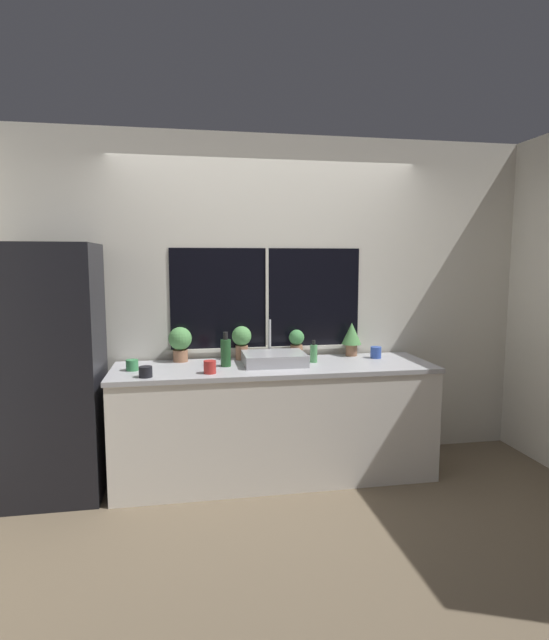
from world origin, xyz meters
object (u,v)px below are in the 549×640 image
at_px(sink, 273,358).
at_px(potted_plant_far_left, 180,341).
at_px(potted_plant_center_right, 297,342).
at_px(mug_black, 146,372).
at_px(bottle_tall, 226,352).
at_px(refrigerator, 49,372).
at_px(soap_bottle, 314,353).
at_px(mug_green, 132,365).
at_px(mug_blue, 376,352).
at_px(mug_red, 210,367).
at_px(potted_plant_far_right, 352,336).
at_px(potted_plant_center_left, 242,340).

distance_m(sink, potted_plant_far_left, 0.76).
bearing_deg(potted_plant_center_right, mug_black, -156.77).
bearing_deg(sink, bottle_tall, -178.58).
distance_m(refrigerator, soap_bottle, 1.95).
relative_size(bottle_tall, mug_black, 2.86).
height_order(bottle_tall, mug_green, bottle_tall).
xyz_separation_m(potted_plant_center_right, mug_blue, (0.64, -0.14, -0.08)).
xyz_separation_m(refrigerator, mug_black, (0.68, -0.21, 0.02)).
xyz_separation_m(bottle_tall, mug_black, (-0.57, -0.26, -0.07)).
bearing_deg(mug_red, potted_plant_far_left, 114.29).
relative_size(potted_plant_far_right, mug_green, 3.17).
xyz_separation_m(sink, mug_green, (-1.06, -0.04, -0.01)).
height_order(refrigerator, potted_plant_far_left, refrigerator).
bearing_deg(potted_plant_far_left, mug_red, -65.71).
relative_size(mug_blue, mug_red, 1.02).
bearing_deg(mug_green, sink, 1.94).
bearing_deg(potted_plant_far_left, refrigerator, -162.06).
bearing_deg(soap_bottle, potted_plant_far_left, 168.30).
height_order(soap_bottle, mug_green, soap_bottle).
bearing_deg(mug_green, mug_red, -19.30).
relative_size(potted_plant_far_right, mug_red, 3.06).
xyz_separation_m(potted_plant_center_right, mug_green, (-1.29, -0.27, -0.09)).
height_order(potted_plant_center_left, mug_black, potted_plant_center_left).
xyz_separation_m(potted_plant_center_left, mug_blue, (1.10, -0.14, -0.12)).
relative_size(soap_bottle, mug_red, 1.92).
bearing_deg(potted_plant_far_right, potted_plant_center_right, 180.00).
relative_size(mug_green, mug_red, 0.96).
bearing_deg(bottle_tall, refrigerator, -177.70).
xyz_separation_m(potted_plant_far_left, soap_bottle, (1.04, -0.21, -0.09)).
relative_size(mug_green, mug_blue, 0.95).
bearing_deg(mug_black, mug_green, 115.88).
distance_m(sink, potted_plant_center_right, 0.34).
height_order(potted_plant_center_left, bottle_tall, potted_plant_center_left).
height_order(potted_plant_center_right, potted_plant_far_right, potted_plant_far_right).
relative_size(refrigerator, potted_plant_far_left, 6.52).
bearing_deg(potted_plant_center_right, sink, -134.95).
bearing_deg(potted_plant_far_right, mug_green, -171.27).
xyz_separation_m(bottle_tall, mug_red, (-0.13, -0.22, -0.06)).
xyz_separation_m(potted_plant_far_right, mug_blue, (0.16, -0.14, -0.12)).
bearing_deg(potted_plant_center_right, bottle_tall, -157.97).
relative_size(potted_plant_far_left, soap_bottle, 1.57).
height_order(sink, mug_black, sink).
xyz_separation_m(refrigerator, bottle_tall, (1.25, 0.05, 0.09)).
bearing_deg(potted_plant_far_left, soap_bottle, -11.70).
bearing_deg(mug_black, potted_plant_far_right, 17.01).
bearing_deg(refrigerator, potted_plant_center_left, 11.89).
bearing_deg(potted_plant_center_right, potted_plant_far_right, 0.00).
height_order(mug_black, mug_red, mug_red).
height_order(potted_plant_center_left, potted_plant_center_right, potted_plant_center_left).
xyz_separation_m(refrigerator, mug_blue, (2.50, 0.16, 0.03)).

